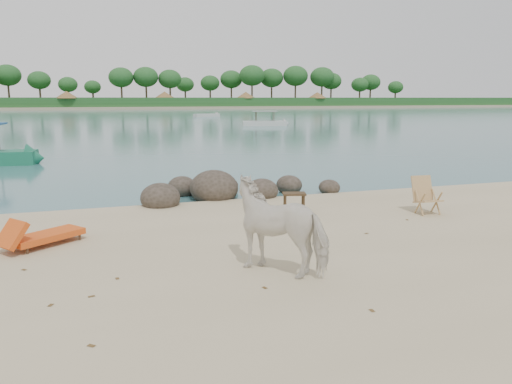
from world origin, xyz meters
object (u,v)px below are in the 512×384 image
boulders (219,191)px  deck_chair (428,197)px  side_table (294,203)px  cow (282,226)px  lounge_chair (47,233)px

boulders → deck_chair: bearing=-41.1°
side_table → cow: bearing=-100.0°
cow → deck_chair: 5.77m
boulders → cow: (-0.55, -6.68, 0.59)m
side_table → deck_chair: bearing=-8.4°
lounge_chair → deck_chair: (9.07, -0.07, 0.21)m
cow → deck_chair: size_ratio=1.97×
side_table → lounge_chair: bearing=-152.6°
cow → deck_chair: bearing=164.4°
cow → side_table: cow is taller
lounge_chair → cow: bearing=-72.1°
side_table → lounge_chair: 6.07m
boulders → deck_chair: deck_chair is taller
lounge_chair → boulders: bearing=3.4°
boulders → side_table: (1.38, -2.57, 0.04)m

